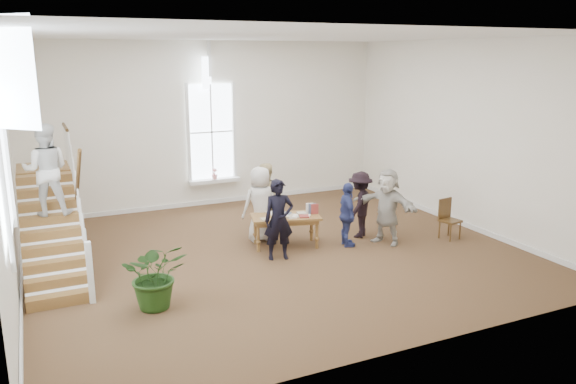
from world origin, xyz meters
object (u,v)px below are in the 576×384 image
police_officer (279,220)px  woman_cluster_c (387,206)px  library_table (286,219)px  side_chair (448,217)px  floor_plant (156,274)px  person_yellow (264,198)px  elderly_woman (260,204)px  woman_cluster_b (360,204)px  woman_cluster_a (347,215)px

police_officer → woman_cluster_c: size_ratio=0.99×
library_table → police_officer: (-0.45, -0.64, 0.23)m
library_table → side_chair: size_ratio=1.76×
woman_cluster_c → floor_plant: 5.51m
person_yellow → floor_plant: bearing=31.9°
person_yellow → elderly_woman: bearing=47.6°
person_yellow → side_chair: 4.27m
library_table → police_officer: police_officer is taller
elderly_woman → woman_cluster_b: 2.30m
person_yellow → side_chair: person_yellow is taller
woman_cluster_a → side_chair: 2.45m
woman_cluster_c → woman_cluster_a: bearing=-129.1°
police_officer → woman_cluster_b: police_officer is taller
side_chair → woman_cluster_b: bearing=142.6°
woman_cluster_a → woman_cluster_c: bearing=-88.8°
library_table → woman_cluster_b: size_ratio=1.06×
floor_plant → side_chair: 6.92m
elderly_woman → side_chair: elderly_woman is taller
woman_cluster_b → woman_cluster_c: bearing=75.9°
person_yellow → woman_cluster_b: size_ratio=1.09×
library_table → elderly_woman: (-0.35, 0.61, 0.24)m
woman_cluster_c → side_chair: size_ratio=1.84×
person_yellow → side_chair: size_ratio=1.81×
library_table → woman_cluster_a: 1.36m
police_officer → woman_cluster_b: size_ratio=1.09×
woman_cluster_a → woman_cluster_c: 0.93m
police_officer → floor_plant: (-2.79, -1.26, -0.25)m
police_officer → person_yellow: bearing=88.6°
person_yellow → police_officer: bearing=65.7°
library_table → woman_cluster_c: woman_cluster_c is taller
library_table → floor_plant: bearing=-135.0°
woman_cluster_a → side_chair: (2.39, -0.50, -0.20)m
library_table → woman_cluster_b: woman_cluster_b is taller
elderly_woman → police_officer: bearing=83.7°
elderly_woman → woman_cluster_c: 2.83m
elderly_woman → floor_plant: elderly_woman is taller
elderly_woman → woman_cluster_b: size_ratio=1.11×
police_officer → elderly_woman: elderly_woman is taller
woman_cluster_a → side_chair: woman_cluster_a is taller
woman_cluster_a → woman_cluster_b: bearing=-39.4°
woman_cluster_a → floor_plant: woman_cluster_a is taller
woman_cluster_c → elderly_woman: bearing=-145.2°
library_table → floor_plant: (-3.25, -1.90, -0.03)m
floor_plant → woman_cluster_c: bearing=12.1°
woman_cluster_b → woman_cluster_c: 0.72m
elderly_woman → person_yellow: (0.30, 0.50, -0.02)m
woman_cluster_b → police_officer: bearing=-25.5°
woman_cluster_b → floor_plant: 5.39m
elderly_woman → side_chair: size_ratio=1.85×
library_table → woman_cluster_c: 2.27m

